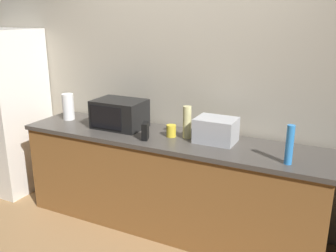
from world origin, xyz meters
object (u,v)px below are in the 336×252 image
toaster_oven (216,130)px  bottle_spray_cleaner (290,145)px  cordless_phone (145,131)px  bottle_vinegar (187,122)px  paper_towel_roll (68,107)px  mug_yellow (171,131)px  refrigerator (6,111)px  microwave (120,114)px

toaster_oven → bottle_spray_cleaner: bearing=-19.7°
cordless_phone → bottle_vinegar: 0.37m
paper_towel_roll → mug_yellow: size_ratio=2.50×
refrigerator → mug_yellow: refrigerator is taller
cordless_phone → mug_yellow: size_ratio=1.39×
refrigerator → cordless_phone: size_ratio=12.00×
toaster_oven → mug_yellow: toaster_oven is taller
toaster_oven → cordless_phone: bearing=-159.6°
microwave → toaster_oven: 0.97m
refrigerator → mug_yellow: size_ratio=16.64×
refrigerator → paper_towel_roll: bearing=3.3°
bottle_spray_cleaner → mug_yellow: bearing=170.0°
toaster_oven → bottle_vinegar: bearing=-175.2°
paper_towel_roll → bottle_vinegar: bottle_vinegar is taller
bottle_spray_cleaner → refrigerator: bearing=176.9°
refrigerator → paper_towel_roll: (0.88, 0.05, 0.13)m
cordless_phone → paper_towel_roll: bearing=149.3°
bottle_spray_cleaner → cordless_phone: bearing=179.3°
microwave → cordless_phone: size_ratio=3.20×
microwave → bottle_spray_cleaner: bottle_spray_cleaner is taller
bottle_vinegar → bottle_spray_cleaner: bearing=-13.0°
refrigerator → bottle_vinegar: bearing=1.0°
toaster_oven → bottle_spray_cleaner: (0.64, -0.23, 0.04)m
refrigerator → microwave: size_ratio=3.75×
refrigerator → cordless_phone: refrigerator is taller
paper_towel_roll → cordless_phone: size_ratio=1.80×
refrigerator → toaster_oven: 2.48m
refrigerator → bottle_vinegar: refrigerator is taller
bottle_vinegar → mug_yellow: bearing=-170.8°
cordless_phone → bottle_spray_cleaner: size_ratio=0.50×
refrigerator → microwave: (1.51, 0.05, 0.13)m
microwave → toaster_oven: bearing=0.7°
cordless_phone → bottle_vinegar: bearing=12.0°
toaster_oven → bottle_spray_cleaner: size_ratio=1.14×
cordless_phone → bottle_vinegar: size_ratio=0.52×
toaster_oven → bottle_vinegar: bottle_vinegar is taller
refrigerator → mug_yellow: 2.07m
microwave → cordless_phone: (0.40, -0.20, -0.06)m
toaster_oven → refrigerator: bearing=-178.6°
paper_towel_roll → bottle_spray_cleaner: (2.24, -0.22, 0.01)m
paper_towel_roll → mug_yellow: bearing=-1.7°
paper_towel_roll → mug_yellow: paper_towel_roll is taller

